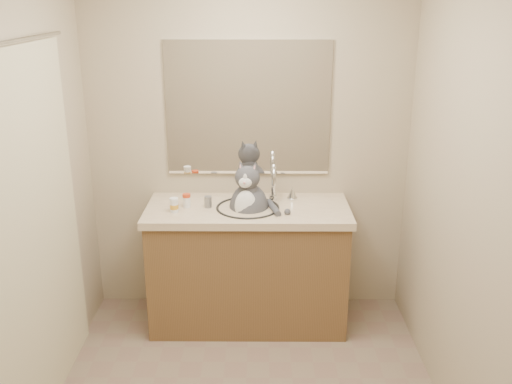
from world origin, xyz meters
TOP-DOWN VIEW (x-y plane):
  - room at (0.00, 0.00)m, footprint 2.22×2.52m
  - vanity at (0.00, 0.96)m, footprint 1.34×0.59m
  - mirror at (0.00, 1.24)m, footprint 1.10×0.02m
  - shower_curtain at (-1.05, 0.10)m, footprint 0.02×1.30m
  - cat at (0.01, 0.96)m, footprint 0.36×0.36m
  - pill_bottle_redcap at (-0.40, 0.96)m, footprint 0.07×0.07m
  - pill_bottle_orange at (-0.47, 0.87)m, footprint 0.06×0.06m
  - grey_canister at (-0.26, 0.96)m, footprint 0.05×0.05m

SIDE VIEW (x-z plane):
  - vanity at x=0.00m, z-range -0.12..1.00m
  - cat at x=0.01m, z-range 0.60..1.12m
  - grey_canister at x=-0.26m, z-range 0.85..0.93m
  - pill_bottle_orange at x=-0.47m, z-range 0.85..0.94m
  - pill_bottle_redcap at x=-0.40m, z-range 0.85..0.94m
  - shower_curtain at x=-1.05m, z-range 0.06..2.00m
  - room at x=0.00m, z-range -0.01..2.41m
  - mirror at x=0.00m, z-range 1.00..1.90m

